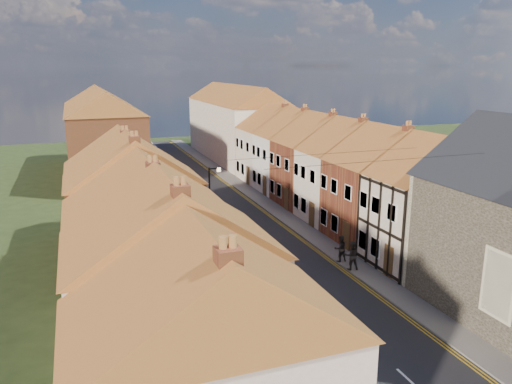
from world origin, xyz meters
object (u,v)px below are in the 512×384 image
(pedestrian_right, at_px, (340,248))
(car_mid, at_px, (237,248))
(lamppost, at_px, (211,203))
(car_near, at_px, (295,318))
(pedestrian_left, at_px, (249,278))
(car_distant, at_px, (160,159))
(pedestrian_right_b, at_px, (352,255))

(pedestrian_right, bearing_deg, car_mid, -30.02)
(lamppost, height_order, car_near, lamppost)
(lamppost, bearing_deg, car_near, -85.89)
(lamppost, relative_size, car_near, 1.36)
(lamppost, bearing_deg, pedestrian_right, -35.19)
(pedestrian_left, bearing_deg, car_distant, 81.68)
(lamppost, xyz_separation_m, car_near, (0.90, -12.53, -2.79))
(car_mid, xyz_separation_m, pedestrian_right_b, (6.23, -4.93, 0.46))
(car_mid, distance_m, pedestrian_right, 7.14)
(car_near, xyz_separation_m, pedestrian_right_b, (6.61, 5.77, 0.33))
(pedestrian_left, height_order, pedestrian_right_b, pedestrian_right_b)
(car_distant, bearing_deg, car_mid, -100.77)
(pedestrian_left, height_order, pedestrian_right, pedestrian_left)
(car_mid, xyz_separation_m, car_distant, (0.83, 36.60, 0.00))
(lamppost, distance_m, car_distant, 34.95)
(lamppost, bearing_deg, car_distant, 86.54)
(pedestrian_right_b, bearing_deg, car_distant, -69.49)
(pedestrian_left, distance_m, pedestrian_right_b, 7.48)
(lamppost, xyz_separation_m, car_mid, (1.28, -1.84, -2.92))
(car_near, distance_m, car_distant, 47.31)
(car_mid, relative_size, car_distant, 0.84)
(car_mid, relative_size, pedestrian_right, 2.06)
(car_distant, bearing_deg, pedestrian_right, -91.79)
(car_near, distance_m, car_mid, 10.70)
(car_near, relative_size, pedestrian_left, 2.30)
(pedestrian_right, bearing_deg, car_near, 46.59)
(lamppost, height_order, pedestrian_right_b, lamppost)
(car_distant, xyz_separation_m, pedestrian_right, (5.41, -40.06, 0.41))
(car_mid, relative_size, pedestrian_left, 1.97)
(lamppost, xyz_separation_m, pedestrian_right_b, (7.51, -6.76, -2.45))
(lamppost, height_order, car_mid, lamppost)
(pedestrian_left, distance_m, pedestrian_right, 7.84)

